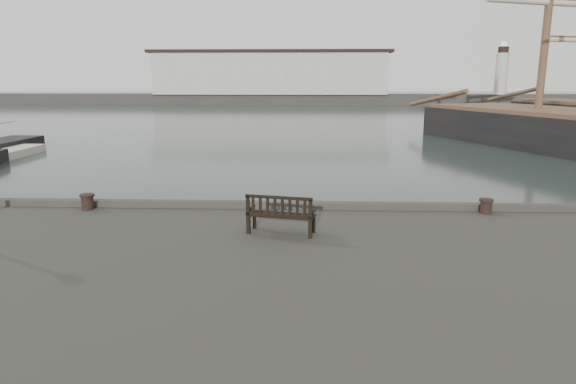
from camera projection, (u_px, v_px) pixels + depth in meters
The scene contains 5 objects.
ground at pixel (308, 259), 14.82m from camera, with size 400.00×400.00×0.00m, color black.
breakwater at pixel (287, 82), 103.81m from camera, with size 140.00×9.50×12.20m.
bench at pixel (281, 221), 11.96m from camera, with size 1.66×0.85×0.91m.
bollard_left at pixel (87, 202), 14.19m from camera, with size 0.41×0.41×0.43m, color black.
bollard_right at pixel (486, 206), 13.76m from camera, with size 0.37×0.37×0.39m, color black.
Camera 1 is at (0.01, -14.06, 5.11)m, focal length 32.00 mm.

